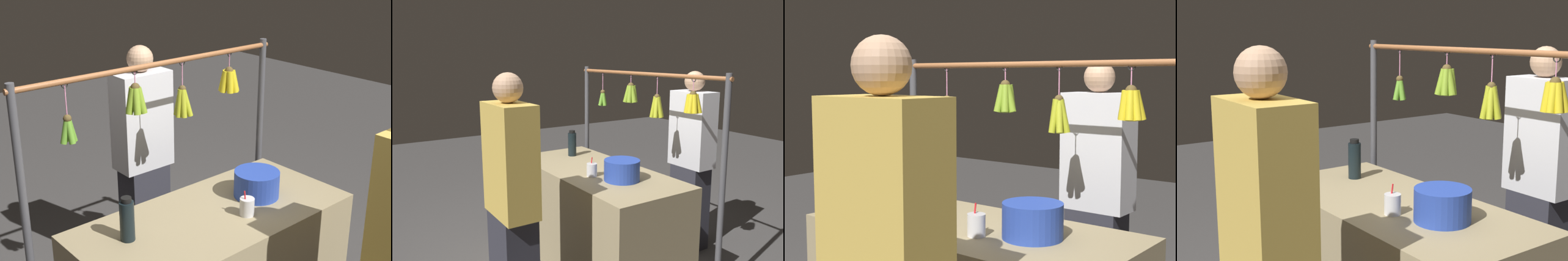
% 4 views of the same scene
% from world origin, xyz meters
% --- Properties ---
extents(display_rack, '(1.80, 0.13, 1.63)m').
position_xyz_m(display_rack, '(-0.04, -0.48, 1.14)').
color(display_rack, '#4C4C51').
rests_on(display_rack, ground).
extents(water_bottle, '(0.08, 0.08, 0.24)m').
position_xyz_m(water_bottle, '(0.51, -0.08, 0.94)').
color(water_bottle, black).
rests_on(water_bottle, market_counter).
extents(blue_bucket, '(0.27, 0.27, 0.16)m').
position_xyz_m(blue_bucket, '(-0.34, -0.00, 0.90)').
color(blue_bucket, '#2846B1').
rests_on(blue_bucket, market_counter).
extents(drink_cup, '(0.08, 0.08, 0.15)m').
position_xyz_m(drink_cup, '(-0.13, 0.13, 0.88)').
color(drink_cup, silver).
rests_on(drink_cup, market_counter).
extents(vendor_person, '(0.38, 0.21, 1.61)m').
position_xyz_m(vendor_person, '(-0.17, -0.91, 0.79)').
color(vendor_person, '#2D2D38').
rests_on(vendor_person, ground).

